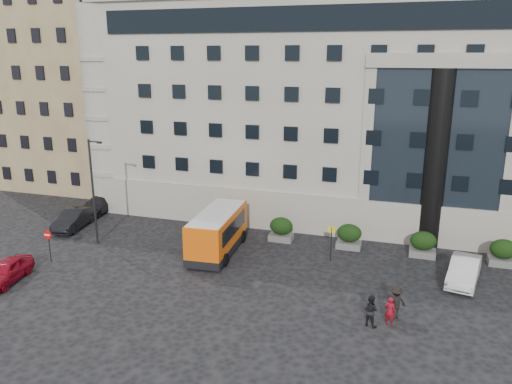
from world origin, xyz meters
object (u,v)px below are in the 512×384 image
parked_car_d (132,193)px  pedestrian_b (370,310)px  bus_stop_sign (331,237)px  pedestrian_c (396,302)px  hedge_c (349,236)px  parked_car_b (74,219)px  parked_car_a (6,271)px  no_entry_sign (48,239)px  white_taxi (464,271)px  hedge_b (281,229)px  street_lamp (93,188)px  hedge_d (423,244)px  minibus (218,230)px  hedge_a (218,222)px  parked_car_c (99,204)px  pedestrian_a (390,311)px  hedge_e (503,252)px  red_truck (171,186)px

parked_car_d → pedestrian_b: bearing=-27.2°
bus_stop_sign → pedestrian_c: 8.22m
hedge_c → parked_car_b: hedge_c is taller
parked_car_a → pedestrian_c: pedestrian_c is taller
hedge_c → parked_car_d: size_ratio=0.37×
no_entry_sign → white_taxi: (27.05, 5.19, -0.87)m
hedge_b → bus_stop_sign: 5.19m
hedge_b → street_lamp: (-13.14, -4.80, 3.44)m
parked_car_d → white_taxi: size_ratio=1.04×
hedge_d → pedestrian_b: size_ratio=1.06×
hedge_c → hedge_d: 5.20m
minibus → parked_car_d: bearing=138.9°
hedge_a → parked_car_c: hedge_a is taller
parked_car_b → white_taxi: 29.90m
parked_car_a → parked_car_b: (-2.32, 9.80, 0.08)m
hedge_c → bus_stop_sign: size_ratio=0.73×
no_entry_sign → minibus: size_ratio=0.31×
hedge_a → white_taxi: hedge_a is taller
street_lamp → bus_stop_sign: 17.75m
hedge_c → street_lamp: (-18.34, -4.80, 3.44)m
hedge_a → hedge_d: size_ratio=1.00×
hedge_b → parked_car_a: hedge_b is taller
parked_car_b → parked_car_d: (0.05, 8.88, -0.11)m
minibus → pedestrian_b: 13.50m
hedge_d → hedge_a: bearing=180.0°
parked_car_b → pedestrian_a: (25.71, -7.91, 0.01)m
hedge_b → hedge_c: bearing=0.0°
hedge_c → hedge_d: bearing=0.0°
hedge_a → parked_car_a: 15.52m
hedge_e → pedestrian_a: bearing=-123.8°
hedge_d → red_truck: bearing=162.5°
pedestrian_c → pedestrian_b: bearing=11.6°
bus_stop_sign → pedestrian_a: bus_stop_sign is taller
parked_car_d → street_lamp: bearing=-63.5°
parked_car_c → hedge_e: bearing=-5.6°
hedge_c → white_taxi: size_ratio=0.39×
street_lamp → bus_stop_sign: street_lamp is taller
hedge_d → white_taxi: (2.45, -3.65, -0.15)m
hedge_a → bus_stop_sign: bus_stop_sign is taller
pedestrian_a → white_taxi: bearing=-109.2°
hedge_a → pedestrian_a: hedge_a is taller
pedestrian_a → parked_car_d: bearing=-20.5°
hedge_d → hedge_c: bearing=180.0°
hedge_e → street_lamp: 29.34m
hedge_e → street_lamp: (-28.74, -4.80, 3.44)m
hedge_b → minibus: minibus is taller
hedge_b → parked_car_b: hedge_b is taller
street_lamp → white_taxi: bearing=2.5°
street_lamp → minibus: 9.81m
bus_stop_sign → no_entry_sign: bus_stop_sign is taller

